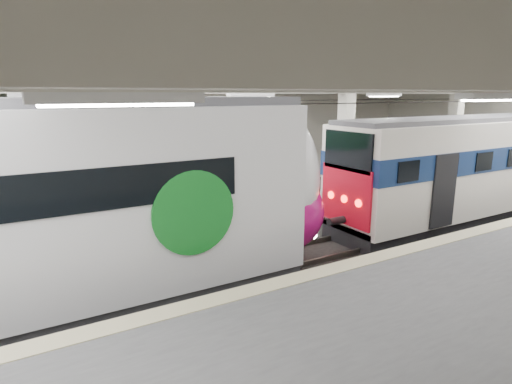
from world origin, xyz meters
TOP-DOWN VIEW (x-y plane):
  - station_hall at (0.00, -1.74)m, footprint 36.00×24.00m
  - modern_emu at (-6.06, -0.00)m, footprint 15.47×3.19m
  - older_rer at (8.52, 0.00)m, footprint 12.37×2.73m

SIDE VIEW (x-z plane):
  - older_rer at x=8.52m, z-range 0.10..4.23m
  - modern_emu at x=-6.06m, z-range -0.05..4.87m
  - station_hall at x=0.00m, z-range 0.37..6.12m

